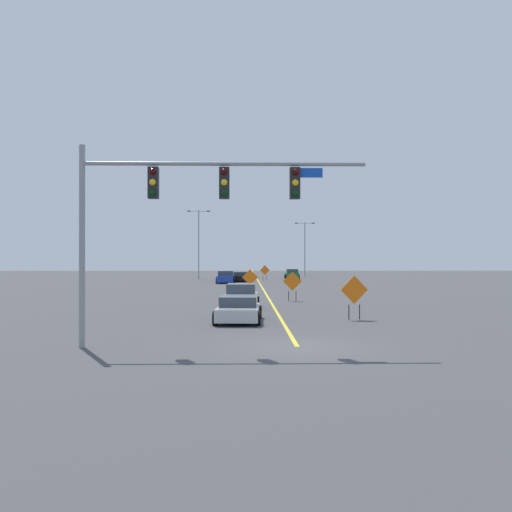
# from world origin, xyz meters

# --- Properties ---
(ground) EXTENTS (208.44, 208.44, 0.00)m
(ground) POSITION_xyz_m (0.00, 0.00, 0.00)
(ground) COLOR #444447
(road_centre_stripe) EXTENTS (0.16, 115.80, 0.01)m
(road_centre_stripe) POSITION_xyz_m (0.00, 57.90, 0.00)
(road_centre_stripe) COLOR yellow
(road_centre_stripe) RESTS_ON ground
(traffic_signal_assembly) EXTENTS (9.56, 0.44, 6.74)m
(traffic_signal_assembly) POSITION_xyz_m (-3.82, -0.02, 4.99)
(traffic_signal_assembly) COLOR gray
(traffic_signal_assembly) RESTS_ON ground
(street_lamp_near_right) EXTENTS (3.07, 0.24, 8.46)m
(street_lamp_near_right) POSITION_xyz_m (7.59, 65.59, 4.95)
(street_lamp_near_right) COLOR gray
(street_lamp_near_right) RESTS_ON ground
(street_lamp_near_left) EXTENTS (3.15, 0.24, 9.55)m
(street_lamp_near_left) POSITION_xyz_m (-8.08, 56.93, 5.52)
(street_lamp_near_left) COLOR gray
(street_lamp_near_left) RESTS_ON ground
(construction_sign_left_lane) EXTENTS (1.27, 0.35, 2.01)m
(construction_sign_left_lane) POSITION_xyz_m (0.87, 51.87, 1.27)
(construction_sign_left_lane) COLOR orange
(construction_sign_left_lane) RESTS_ON ground
(construction_sign_median_near) EXTENTS (1.29, 0.28, 2.01)m
(construction_sign_median_near) POSITION_xyz_m (1.52, 18.99, 1.26)
(construction_sign_median_near) COLOR orange
(construction_sign_median_near) RESTS_ON ground
(construction_sign_left_shoulder) EXTENTS (1.34, 0.19, 2.03)m
(construction_sign_left_shoulder) POSITION_xyz_m (-1.30, 26.56, 1.27)
(construction_sign_left_shoulder) COLOR orange
(construction_sign_left_shoulder) RESTS_ON ground
(construction_sign_right_shoulder) EXTENTS (1.37, 0.26, 2.13)m
(construction_sign_right_shoulder) POSITION_xyz_m (3.51, 7.85, 1.34)
(construction_sign_right_shoulder) COLOR orange
(construction_sign_right_shoulder) RESTS_ON ground
(car_white_near) EXTENTS (2.21, 3.96, 1.46)m
(car_white_near) POSITION_xyz_m (-1.96, 13.41, 0.67)
(car_white_near) COLOR white
(car_white_near) RESTS_ON ground
(car_black_mid) EXTENTS (2.12, 4.39, 1.22)m
(car_black_mid) POSITION_xyz_m (-2.26, 49.08, 0.58)
(car_black_mid) COLOR black
(car_black_mid) RESTS_ON ground
(car_silver_approaching) EXTENTS (2.27, 4.11, 1.19)m
(car_silver_approaching) POSITION_xyz_m (-2.04, 7.17, 0.57)
(car_silver_approaching) COLOR #B7BABF
(car_silver_approaching) RESTS_ON ground
(car_green_passing) EXTENTS (2.11, 4.55, 1.38)m
(car_green_passing) POSITION_xyz_m (4.93, 58.22, 0.66)
(car_green_passing) COLOR #196B38
(car_green_passing) RESTS_ON ground
(car_blue_distant) EXTENTS (2.17, 4.36, 1.44)m
(car_blue_distant) POSITION_xyz_m (-3.95, 45.29, 0.67)
(car_blue_distant) COLOR #1E389E
(car_blue_distant) RESTS_ON ground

